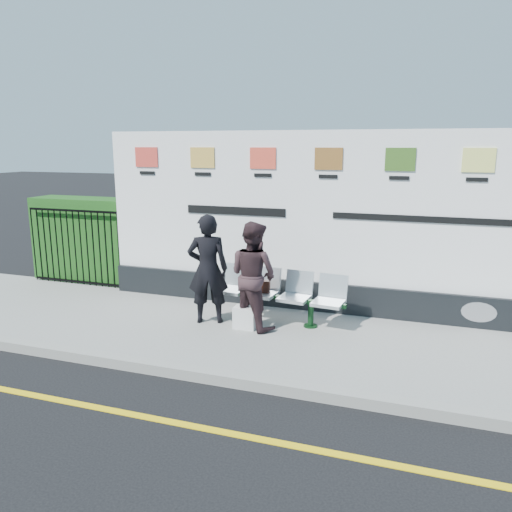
{
  "coord_description": "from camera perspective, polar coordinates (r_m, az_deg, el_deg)",
  "views": [
    {
      "loc": [
        1.99,
        -4.25,
        2.89
      ],
      "look_at": [
        -0.36,
        2.69,
        1.25
      ],
      "focal_mm": 35.0,
      "sensor_mm": 36.0,
      "label": 1
    }
  ],
  "objects": [
    {
      "name": "ground",
      "position": [
        5.51,
        -5.75,
        -19.08
      ],
      "size": [
        80.0,
        80.0,
        0.0
      ],
      "primitive_type": "plane",
      "color": "black"
    },
    {
      "name": "pavement",
      "position": [
        7.59,
        2.12,
        -9.29
      ],
      "size": [
        14.0,
        3.0,
        0.12
      ],
      "primitive_type": "cube",
      "color": "gray",
      "rests_on": "ground"
    },
    {
      "name": "kerb",
      "position": [
        6.29,
        -1.91,
        -14.06
      ],
      "size": [
        14.0,
        0.18,
        0.14
      ],
      "primitive_type": "cube",
      "color": "gray",
      "rests_on": "ground"
    },
    {
      "name": "yellow_line",
      "position": [
        5.51,
        -5.75,
        -19.04
      ],
      "size": [
        14.0,
        0.1,
        0.01
      ],
      "primitive_type": "cube",
      "color": "yellow",
      "rests_on": "ground"
    },
    {
      "name": "billboard",
      "position": [
        8.37,
        8.12,
        2.37
      ],
      "size": [
        8.0,
        0.3,
        3.0
      ],
      "color": "black",
      "rests_on": "pavement"
    },
    {
      "name": "hedge",
      "position": [
        10.95,
        -18.56,
        1.86
      ],
      "size": [
        2.35,
        0.7,
        1.7
      ],
      "primitive_type": "cube",
      "color": "#1D5218",
      "rests_on": "pavement"
    },
    {
      "name": "railing",
      "position": [
        10.62,
        -19.98,
        0.99
      ],
      "size": [
        2.05,
        0.06,
        1.54
      ],
      "primitive_type": null,
      "color": "black",
      "rests_on": "pavement"
    },
    {
      "name": "bench",
      "position": [
        7.99,
        2.5,
        -5.95
      ],
      "size": [
        2.15,
        0.76,
        0.45
      ],
      "primitive_type": null,
      "rotation": [
        0.0,
        0.0,
        -0.1
      ],
      "color": "silver",
      "rests_on": "pavement"
    },
    {
      "name": "woman_left",
      "position": [
        7.83,
        -5.52,
        -1.5
      ],
      "size": [
        0.74,
        0.61,
        1.74
      ],
      "primitive_type": "imported",
      "rotation": [
        0.0,
        0.0,
        3.5
      ],
      "color": "black",
      "rests_on": "pavement"
    },
    {
      "name": "woman_right",
      "position": [
        7.59,
        -0.33,
        -2.21
      ],
      "size": [
        0.99,
        0.89,
        1.66
      ],
      "primitive_type": "imported",
      "rotation": [
        0.0,
        0.0,
        2.74
      ],
      "color": "#342225",
      "rests_on": "pavement"
    },
    {
      "name": "handbag_brown",
      "position": [
        8.0,
        0.69,
        -3.5
      ],
      "size": [
        0.26,
        0.13,
        0.2
      ],
      "primitive_type": "cube",
      "rotation": [
        0.0,
        0.0,
        0.08
      ],
      "color": "black",
      "rests_on": "bench"
    },
    {
      "name": "carrier_bag_white",
      "position": [
        7.72,
        -1.27,
        -7.06
      ],
      "size": [
        0.34,
        0.2,
        0.34
      ],
      "primitive_type": "cube",
      "color": "silver",
      "rests_on": "pavement"
    }
  ]
}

